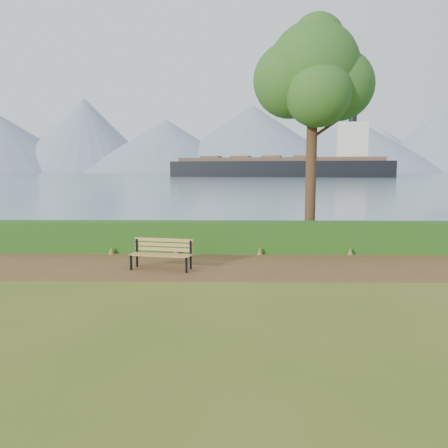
{
  "coord_description": "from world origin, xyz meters",
  "views": [
    {
      "loc": [
        0.7,
        -11.77,
        2.73
      ],
      "look_at": [
        0.46,
        1.2,
        1.1
      ],
      "focal_mm": 35.0,
      "sensor_mm": 36.0,
      "label": 1
    }
  ],
  "objects": [
    {
      "name": "hedge",
      "position": [
        0.0,
        2.6,
        0.5
      ],
      "size": [
        32.0,
        0.85,
        1.0
      ],
      "primitive_type": "cube",
      "color": "#1D4C15",
      "rests_on": "ground"
    },
    {
      "name": "bench",
      "position": [
        -1.22,
        -0.06,
        0.48
      ],
      "size": [
        1.74,
        0.79,
        0.84
      ],
      "rotation": [
        0.0,
        0.0,
        -0.19
      ],
      "color": "black",
      "rests_on": "ground"
    },
    {
      "name": "cargo_ship",
      "position": [
        20.17,
        145.5,
        3.53
      ],
      "size": [
        78.82,
        28.4,
        23.68
      ],
      "rotation": [
        0.0,
        0.0,
        -0.21
      ],
      "color": "black",
      "rests_on": "ground"
    },
    {
      "name": "tree",
      "position": [
        3.5,
        3.9,
        5.99
      ],
      "size": [
        4.19,
        3.52,
        8.05
      ],
      "rotation": [
        0.0,
        0.0,
        -0.34
      ],
      "color": "#322114",
      "rests_on": "ground"
    },
    {
      "name": "water",
      "position": [
        0.0,
        260.0,
        0.01
      ],
      "size": [
        700.0,
        510.0,
        0.0
      ],
      "primitive_type": "cube",
      "color": "slate",
      "rests_on": "ground"
    },
    {
      "name": "mountains",
      "position": [
        -9.17,
        406.05,
        27.7
      ],
      "size": [
        585.0,
        190.0,
        70.0
      ],
      "color": "slate",
      "rests_on": "ground"
    },
    {
      "name": "path",
      "position": [
        0.0,
        0.3,
        0.01
      ],
      "size": [
        40.0,
        3.4,
        0.01
      ],
      "primitive_type": "cube",
      "color": "#54321C",
      "rests_on": "ground"
    },
    {
      "name": "ground",
      "position": [
        0.0,
        0.0,
        0.0
      ],
      "size": [
        140.0,
        140.0,
        0.0
      ],
      "primitive_type": "plane",
      "color": "#495A19",
      "rests_on": "ground"
    }
  ]
}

